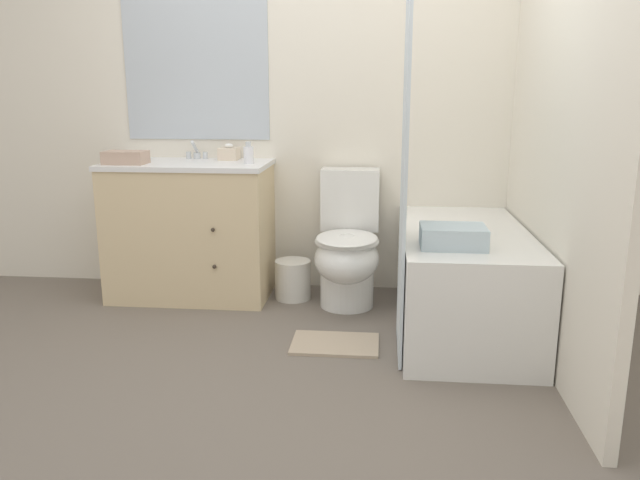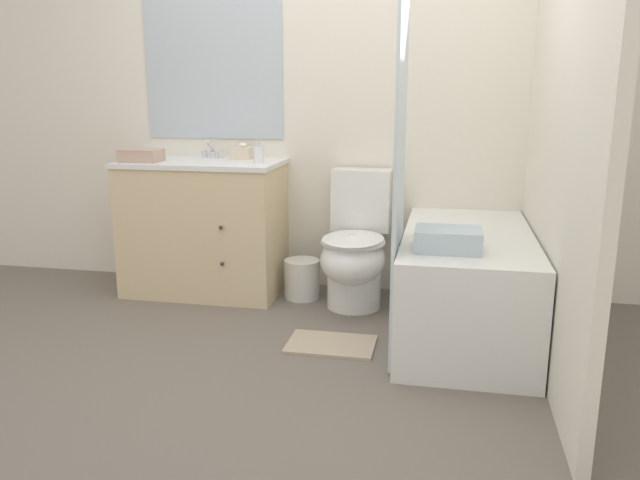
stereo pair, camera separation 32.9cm
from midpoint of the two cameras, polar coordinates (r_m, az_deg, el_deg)
ground_plane at (r=2.87m, az=-2.02°, el=-13.02°), size 14.00×14.00×0.00m
wall_back at (r=4.05m, az=2.88°, el=13.05°), size 8.00×0.06×2.50m
wall_right at (r=3.30m, az=23.53°, el=11.86°), size 0.05×2.48×2.50m
vanity_cabinet at (r=4.03m, az=-8.27°, el=1.26°), size 1.00×0.58×0.85m
sink_faucet at (r=4.14m, az=-7.59°, el=7.94°), size 0.14×0.12×0.12m
toilet at (r=3.75m, az=5.74°, el=-0.96°), size 0.38×0.67×0.81m
bathtub at (r=3.45m, az=15.87°, el=-3.88°), size 0.66×1.37×0.56m
shower_curtain at (r=2.97m, az=10.49°, el=6.96°), size 0.01×0.51×1.90m
wastebasket at (r=3.94m, az=0.74°, el=-3.61°), size 0.22×0.22×0.25m
tissue_box at (r=4.05m, az=-4.74°, el=7.98°), size 0.12×0.14×0.10m
soap_dispenser at (r=3.80m, az=-3.13°, el=7.88°), size 0.06×0.06×0.13m
hand_towel_folded at (r=3.97m, az=-13.76°, el=7.50°), size 0.24×0.16×0.08m
bath_towel_folded at (r=2.99m, az=14.74°, el=0.00°), size 0.31×0.23×0.10m
bath_mat at (r=3.26m, az=3.96°, el=-9.56°), size 0.45×0.31×0.02m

